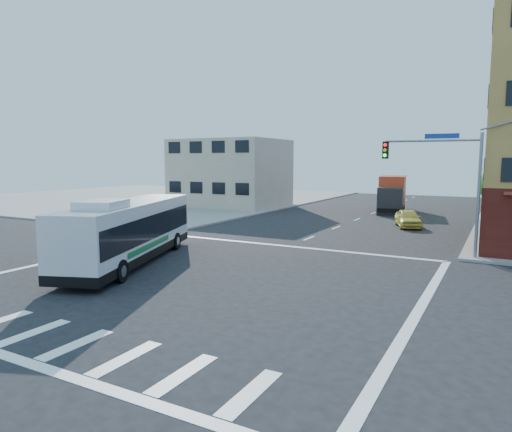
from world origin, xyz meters
The scene contains 11 objects.
ground centered at (0.00, 0.00, 0.00)m, with size 120.00×120.00×0.00m, color black.
sidewalk_nw centered at (-35.00, 35.00, 0.07)m, with size 50.00×50.00×0.15m, color gray.
building_west centered at (-17.02, 29.98, 4.01)m, with size 12.06×10.06×8.00m.
signal_mast_ne centered at (9.08, 10.62, 4.98)m, with size 7.91×1.13×8.07m.
street_tree_a centered at (11.90, 27.92, 3.59)m, with size 3.60×3.60×5.53m.
street_tree_b centered at (11.90, 35.92, 3.75)m, with size 3.80×3.80×5.79m.
street_tree_c centered at (11.90, 43.92, 3.46)m, with size 3.40×3.40×5.29m.
street_tree_d centered at (11.90, 51.92, 3.88)m, with size 4.00×4.00×6.03m.
transit_bus centered at (-5.48, 1.05, 1.78)m, with size 6.74×12.46×3.65m.
box_truck centered at (1.39, 33.39, 1.87)m, with size 3.75×8.85×3.86m.
parked_car centered at (5.12, 22.14, 0.74)m, with size 1.75×4.36×1.48m, color #DECF50.
Camera 1 is at (12.00, -16.92, 5.46)m, focal length 32.00 mm.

